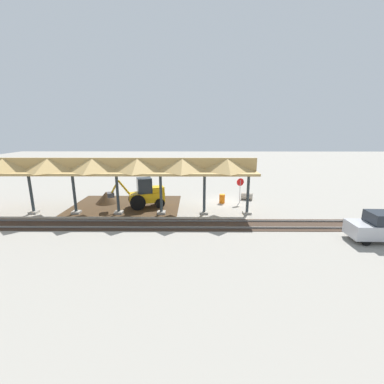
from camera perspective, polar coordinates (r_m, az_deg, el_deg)
ground_plane at (r=26.28m, az=7.21°, el=-2.27°), size 120.00×120.00×0.00m
dirt_work_zone at (r=25.99m, az=-14.32°, el=-2.78°), size 10.32×7.00×0.01m
platform_canopy at (r=22.67m, az=-16.62°, el=5.48°), size 23.77×3.20×4.90m
rail_tracks at (r=20.28m, az=9.30°, el=-7.20°), size 60.00×2.58×0.15m
stop_sign at (r=25.89m, az=10.66°, el=1.49°), size 0.74×0.24×2.51m
backhoe at (r=24.56m, az=-10.34°, el=-0.48°), size 5.21×2.80×2.82m
dirt_mound at (r=27.22m, az=-18.39°, el=-2.32°), size 4.35×4.35×2.31m
concrete_pipe at (r=27.57m, az=12.08°, el=-0.90°), size 1.32×1.07×0.75m
distant_parked_car at (r=21.18m, az=36.79°, el=-6.23°), size 4.24×1.85×1.98m
traffic_barrel at (r=25.86m, az=6.70°, el=-1.49°), size 0.56×0.56×0.90m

